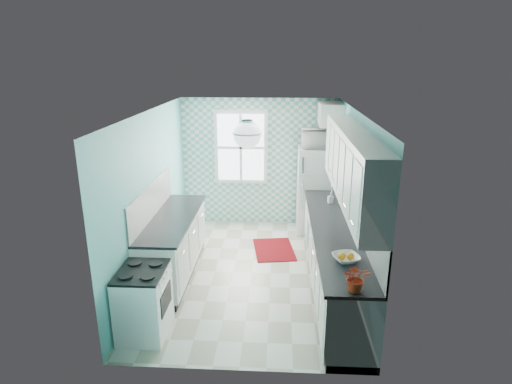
# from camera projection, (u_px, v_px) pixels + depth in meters

# --- Properties ---
(floor) EXTENTS (3.00, 4.40, 0.02)m
(floor) POSITION_uv_depth(u_px,v_px,m) (252.00, 273.00, 6.71)
(floor) COLOR silver
(floor) RESTS_ON ground
(ceiling) EXTENTS (3.00, 4.40, 0.02)m
(ceiling) POSITION_uv_depth(u_px,v_px,m) (251.00, 111.00, 5.95)
(ceiling) COLOR white
(ceiling) RESTS_ON wall_back
(wall_back) EXTENTS (3.00, 0.02, 2.50)m
(wall_back) POSITION_uv_depth(u_px,v_px,m) (259.00, 162.00, 8.44)
(wall_back) COLOR #64C0BD
(wall_back) RESTS_ON floor
(wall_front) EXTENTS (3.00, 0.02, 2.50)m
(wall_front) POSITION_uv_depth(u_px,v_px,m) (237.00, 267.00, 4.23)
(wall_front) COLOR #64C0BD
(wall_front) RESTS_ON floor
(wall_left) EXTENTS (0.02, 4.40, 2.50)m
(wall_left) POSITION_uv_depth(u_px,v_px,m) (151.00, 195.00, 6.41)
(wall_left) COLOR #64C0BD
(wall_left) RESTS_ON floor
(wall_right) EXTENTS (0.02, 4.40, 2.50)m
(wall_right) POSITION_uv_depth(u_px,v_px,m) (355.00, 199.00, 6.25)
(wall_right) COLOR #64C0BD
(wall_right) RESTS_ON floor
(accent_wall) EXTENTS (3.00, 0.01, 2.50)m
(accent_wall) POSITION_uv_depth(u_px,v_px,m) (259.00, 162.00, 8.41)
(accent_wall) COLOR #64AEA5
(accent_wall) RESTS_ON wall_back
(window) EXTENTS (1.04, 0.05, 1.44)m
(window) POSITION_uv_depth(u_px,v_px,m) (241.00, 147.00, 8.32)
(window) COLOR white
(window) RESTS_ON wall_back
(backsplash_right) EXTENTS (0.02, 3.60, 0.51)m
(backsplash_right) POSITION_uv_depth(u_px,v_px,m) (357.00, 212.00, 5.89)
(backsplash_right) COLOR white
(backsplash_right) RESTS_ON wall_right
(backsplash_left) EXTENTS (0.02, 2.15, 0.51)m
(backsplash_left) POSITION_uv_depth(u_px,v_px,m) (152.00, 200.00, 6.35)
(backsplash_left) COLOR white
(backsplash_left) RESTS_ON wall_left
(upper_cabinets_right) EXTENTS (0.33, 3.20, 0.90)m
(upper_cabinets_right) POSITION_uv_depth(u_px,v_px,m) (352.00, 165.00, 5.49)
(upper_cabinets_right) COLOR white
(upper_cabinets_right) RESTS_ON wall_right
(upper_cabinet_fridge) EXTENTS (0.40, 0.74, 0.40)m
(upper_cabinet_fridge) POSITION_uv_depth(u_px,v_px,m) (330.00, 114.00, 7.70)
(upper_cabinet_fridge) COLOR white
(upper_cabinet_fridge) RESTS_ON wall_right
(ceiling_light) EXTENTS (0.34, 0.34, 0.35)m
(ceiling_light) POSITION_uv_depth(u_px,v_px,m) (247.00, 134.00, 5.25)
(ceiling_light) COLOR silver
(ceiling_light) RESTS_ON ceiling
(base_cabinets_right) EXTENTS (0.60, 3.60, 0.90)m
(base_cabinets_right) POSITION_uv_depth(u_px,v_px,m) (333.00, 260.00, 6.13)
(base_cabinets_right) COLOR white
(base_cabinets_right) RESTS_ON floor
(countertop_right) EXTENTS (0.63, 3.60, 0.04)m
(countertop_right) POSITION_uv_depth(u_px,v_px,m) (334.00, 230.00, 5.99)
(countertop_right) COLOR black
(countertop_right) RESTS_ON base_cabinets_right
(base_cabinets_left) EXTENTS (0.60, 2.15, 0.90)m
(base_cabinets_left) POSITION_uv_depth(u_px,v_px,m) (174.00, 247.00, 6.56)
(base_cabinets_left) COLOR white
(base_cabinets_left) RESTS_ON floor
(countertop_left) EXTENTS (0.63, 2.15, 0.04)m
(countertop_left) POSITION_uv_depth(u_px,v_px,m) (173.00, 218.00, 6.42)
(countertop_left) COLOR black
(countertop_left) RESTS_ON base_cabinets_left
(fridge) EXTENTS (0.71, 0.71, 1.64)m
(fridge) POSITION_uv_depth(u_px,v_px,m) (316.00, 190.00, 8.11)
(fridge) COLOR white
(fridge) RESTS_ON floor
(stove) EXTENTS (0.55, 0.69, 0.83)m
(stove) POSITION_uv_depth(u_px,v_px,m) (144.00, 301.00, 5.13)
(stove) COLOR white
(stove) RESTS_ON floor
(sink) EXTENTS (0.51, 0.42, 0.53)m
(sink) POSITION_uv_depth(u_px,v_px,m) (328.00, 206.00, 6.89)
(sink) COLOR silver
(sink) RESTS_ON countertop_right
(rug) EXTENTS (0.80, 1.04, 0.02)m
(rug) POSITION_uv_depth(u_px,v_px,m) (274.00, 249.00, 7.49)
(rug) COLOR maroon
(rug) RESTS_ON floor
(dish_towel) EXTENTS (0.09, 0.27, 0.41)m
(dish_towel) POSITION_uv_depth(u_px,v_px,m) (308.00, 233.00, 7.00)
(dish_towel) COLOR #62A394
(dish_towel) RESTS_ON base_cabinets_right
(fruit_bowl) EXTENTS (0.38, 0.38, 0.08)m
(fruit_bowl) POSITION_uv_depth(u_px,v_px,m) (346.00, 258.00, 5.01)
(fruit_bowl) COLOR white
(fruit_bowl) RESTS_ON countertop_right
(potted_plant) EXTENTS (0.30, 0.26, 0.30)m
(potted_plant) POSITION_uv_depth(u_px,v_px,m) (356.00, 278.00, 4.33)
(potted_plant) COLOR #BC0E30
(potted_plant) RESTS_ON countertop_right
(soap_bottle) EXTENTS (0.09, 0.09, 0.17)m
(soap_bottle) POSITION_uv_depth(u_px,v_px,m) (330.00, 198.00, 7.01)
(soap_bottle) COLOR #9AB6C0
(soap_bottle) RESTS_ON countertop_right
(microwave) EXTENTS (0.61, 0.43, 0.33)m
(microwave) POSITION_uv_depth(u_px,v_px,m) (318.00, 139.00, 7.82)
(microwave) COLOR white
(microwave) RESTS_ON fridge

